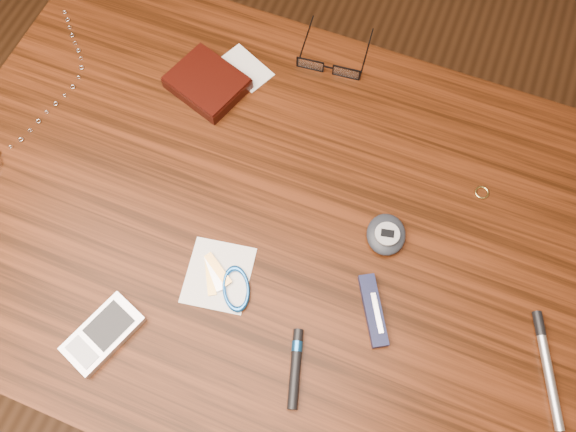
{
  "coord_description": "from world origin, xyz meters",
  "views": [
    {
      "loc": [
        0.14,
        -0.28,
        1.5
      ],
      "look_at": [
        0.03,
        0.01,
        0.76
      ],
      "focal_mm": 35.0,
      "sensor_mm": 36.0,
      "label": 1
    }
  ],
  "objects_px": {
    "wallet_and_card": "(208,83)",
    "silver_pen": "(546,360)",
    "pda_phone": "(103,334)",
    "notepad_keys": "(228,282)",
    "desk": "(268,241)",
    "pedometer": "(386,234)",
    "pocket_knife": "(373,310)",
    "eyeglasses": "(329,66)"
  },
  "relations": [
    {
      "from": "desk",
      "to": "eyeglasses",
      "type": "xyz_separation_m",
      "value": [
        -0.0,
        0.28,
        0.11
      ]
    },
    {
      "from": "pocket_knife",
      "to": "notepad_keys",
      "type": "bearing_deg",
      "value": -169.93
    },
    {
      "from": "desk",
      "to": "pedometer",
      "type": "bearing_deg",
      "value": 11.29
    },
    {
      "from": "wallet_and_card",
      "to": "pocket_knife",
      "type": "height_order",
      "value": "wallet_and_card"
    },
    {
      "from": "desk",
      "to": "pedometer",
      "type": "relative_size",
      "value": 13.63
    },
    {
      "from": "eyeglasses",
      "to": "notepad_keys",
      "type": "height_order",
      "value": "eyeglasses"
    },
    {
      "from": "pda_phone",
      "to": "notepad_keys",
      "type": "xyz_separation_m",
      "value": [
        0.12,
        0.13,
        -0.0
      ]
    },
    {
      "from": "wallet_and_card",
      "to": "pda_phone",
      "type": "distance_m",
      "value": 0.41
    },
    {
      "from": "eyeglasses",
      "to": "pocket_knife",
      "type": "distance_m",
      "value": 0.4
    },
    {
      "from": "pda_phone",
      "to": "pedometer",
      "type": "relative_size",
      "value": 1.57
    },
    {
      "from": "desk",
      "to": "pda_phone",
      "type": "relative_size",
      "value": 8.68
    },
    {
      "from": "desk",
      "to": "wallet_and_card",
      "type": "height_order",
      "value": "wallet_and_card"
    },
    {
      "from": "notepad_keys",
      "to": "silver_pen",
      "type": "distance_m",
      "value": 0.43
    },
    {
      "from": "pocket_knife",
      "to": "pda_phone",
      "type": "bearing_deg",
      "value": -153.43
    },
    {
      "from": "desk",
      "to": "notepad_keys",
      "type": "relative_size",
      "value": 8.41
    },
    {
      "from": "pedometer",
      "to": "pocket_knife",
      "type": "distance_m",
      "value": 0.11
    },
    {
      "from": "eyeglasses",
      "to": "pedometer",
      "type": "bearing_deg",
      "value": -54.52
    },
    {
      "from": "desk",
      "to": "pda_phone",
      "type": "distance_m",
      "value": 0.29
    },
    {
      "from": "silver_pen",
      "to": "eyeglasses",
      "type": "bearing_deg",
      "value": 141.76
    },
    {
      "from": "pda_phone",
      "to": "notepad_keys",
      "type": "height_order",
      "value": "pda_phone"
    },
    {
      "from": "eyeglasses",
      "to": "pda_phone",
      "type": "relative_size",
      "value": 1.03
    },
    {
      "from": "pedometer",
      "to": "desk",
      "type": "bearing_deg",
      "value": -168.71
    },
    {
      "from": "pedometer",
      "to": "notepad_keys",
      "type": "bearing_deg",
      "value": -141.62
    },
    {
      "from": "silver_pen",
      "to": "desk",
      "type": "bearing_deg",
      "value": 172.68
    },
    {
      "from": "pda_phone",
      "to": "silver_pen",
      "type": "relative_size",
      "value": 0.81
    },
    {
      "from": "desk",
      "to": "eyeglasses",
      "type": "distance_m",
      "value": 0.3
    },
    {
      "from": "pda_phone",
      "to": "silver_pen",
      "type": "bearing_deg",
      "value": 18.26
    },
    {
      "from": "notepad_keys",
      "to": "pedometer",
      "type": "bearing_deg",
      "value": 38.38
    },
    {
      "from": "pda_phone",
      "to": "pedometer",
      "type": "xyz_separation_m",
      "value": [
        0.3,
        0.27,
        0.0
      ]
    },
    {
      "from": "eyeglasses",
      "to": "wallet_and_card",
      "type": "bearing_deg",
      "value": -148.58
    },
    {
      "from": "eyeglasses",
      "to": "pocket_knife",
      "type": "relative_size",
      "value": 1.24
    },
    {
      "from": "desk",
      "to": "pocket_knife",
      "type": "bearing_deg",
      "value": -21.67
    },
    {
      "from": "pedometer",
      "to": "silver_pen",
      "type": "xyz_separation_m",
      "value": [
        0.25,
        -0.09,
        -0.01
      ]
    },
    {
      "from": "pedometer",
      "to": "notepad_keys",
      "type": "height_order",
      "value": "pedometer"
    },
    {
      "from": "desk",
      "to": "notepad_keys",
      "type": "distance_m",
      "value": 0.15
    },
    {
      "from": "pocket_knife",
      "to": "silver_pen",
      "type": "distance_m",
      "value": 0.23
    },
    {
      "from": "eyeglasses",
      "to": "pocket_knife",
      "type": "height_order",
      "value": "eyeglasses"
    },
    {
      "from": "pocket_knife",
      "to": "eyeglasses",
      "type": "bearing_deg",
      "value": 118.46
    },
    {
      "from": "pda_phone",
      "to": "notepad_keys",
      "type": "bearing_deg",
      "value": 45.54
    },
    {
      "from": "desk",
      "to": "silver_pen",
      "type": "height_order",
      "value": "silver_pen"
    },
    {
      "from": "eyeglasses",
      "to": "notepad_keys",
      "type": "relative_size",
      "value": 1.0
    },
    {
      "from": "wallet_and_card",
      "to": "silver_pen",
      "type": "bearing_deg",
      "value": -21.32
    }
  ]
}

